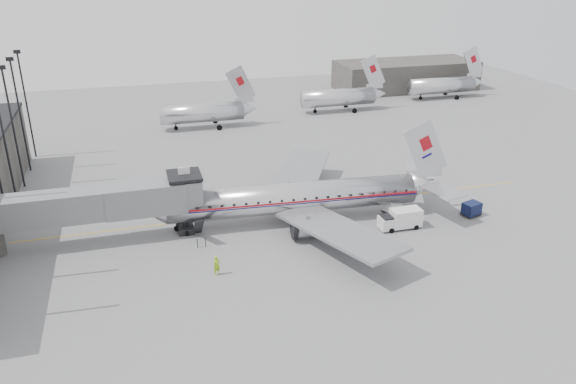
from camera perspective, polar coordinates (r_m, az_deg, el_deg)
name	(u,v)px	position (r m, az deg, el deg)	size (l,w,h in m)	color
ground	(279,235)	(58.91, -0.88, -4.41)	(160.00, 160.00, 0.00)	slate
hangar	(405,75)	(127.43, 11.85, 11.55)	(30.00, 12.00, 6.00)	#3A3735
apron_line	(291,209)	(64.84, 0.27, -1.73)	(0.15, 60.00, 0.01)	gold
jet_bridge	(109,203)	(58.89, -17.73, -1.08)	(21.00, 6.20, 7.10)	slate
distant_aircraft_near	(203,112)	(96.40, -8.62, 8.04)	(16.39, 3.20, 10.26)	silver
distant_aircraft_mid	(339,97)	(106.51, 5.22, 9.62)	(16.39, 3.20, 10.26)	silver
distant_aircraft_far	(442,85)	(120.53, 15.41, 10.46)	(16.39, 3.20, 10.26)	silver
airliner	(300,197)	(61.11, 1.20, -0.55)	(34.07, 31.48, 10.77)	silver
service_van	(401,219)	(61.09, 11.37, -2.67)	(4.56, 1.85, 2.14)	white
baggage_cart_navy	(472,209)	(66.17, 18.15, -1.63)	(2.34, 2.03, 1.56)	#0C1333
baggage_cart_white	(392,205)	(64.85, 10.56, -1.33)	(2.42, 2.13, 1.58)	white
ramp_worker	(217,265)	(51.96, -7.25, -7.41)	(0.70, 0.46, 1.93)	#8CC016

